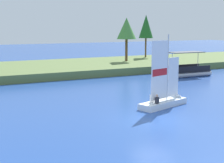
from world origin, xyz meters
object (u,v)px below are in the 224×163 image
object	(u,v)px
shoreline_tree_midright	(146,27)
pontoon_boat	(185,71)
sailboat	(169,99)
shoreline_tree_centre	(127,29)

from	to	relation	value
shoreline_tree_midright	pontoon_boat	world-z (taller)	shoreline_tree_midright
shoreline_tree_midright	sailboat	size ratio (longest dim) A/B	1.22
shoreline_tree_centre	sailboat	bearing A→B (deg)	-112.29
shoreline_tree_centre	sailboat	size ratio (longest dim) A/B	1.11
sailboat	pontoon_boat	size ratio (longest dim) A/B	0.88
sailboat	pontoon_boat	world-z (taller)	sailboat
shoreline_tree_centre	pontoon_boat	bearing A→B (deg)	-81.53
pontoon_boat	sailboat	bearing A→B (deg)	-132.78
sailboat	shoreline_tree_centre	bearing A→B (deg)	51.06
shoreline_tree_midright	shoreline_tree_centre	bearing A→B (deg)	-146.24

